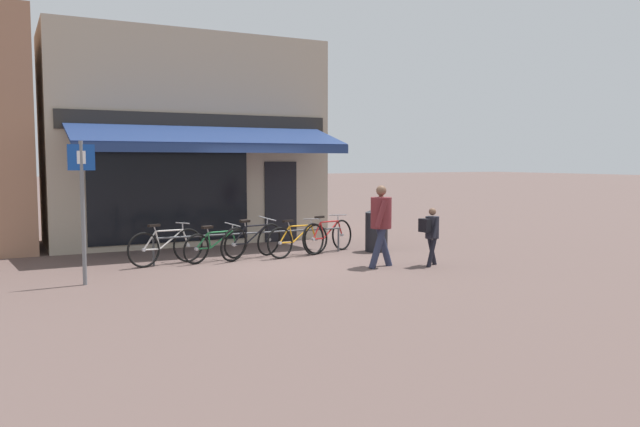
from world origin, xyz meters
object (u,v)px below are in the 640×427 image
object	(u,v)px
bicycle_red	(328,236)
parking_sign	(82,197)
pedestrian_adult	(381,218)
bicycle_green	(216,245)
bicycle_black	(252,241)
litter_bin	(376,230)
bicycle_silver	(166,246)
bicycle_orange	(298,240)
pedestrian_child	(431,230)

from	to	relation	value
bicycle_red	parking_sign	world-z (taller)	parking_sign
pedestrian_adult	bicycle_green	bearing A→B (deg)	153.26
bicycle_black	pedestrian_adult	distance (m)	2.96
bicycle_green	bicycle_black	xyz separation A→B (m)	(0.80, -0.00, 0.04)
pedestrian_adult	litter_bin	xyz separation A→B (m)	(1.09, 1.89, -0.48)
bicycle_black	bicycle_silver	bearing A→B (deg)	153.03
bicycle_red	litter_bin	xyz separation A→B (m)	(1.10, -0.36, 0.12)
bicycle_red	bicycle_orange	bearing A→B (deg)	171.97
pedestrian_child	bicycle_red	bearing A→B (deg)	102.79
pedestrian_child	litter_bin	distance (m)	2.26
bicycle_red	pedestrian_child	world-z (taller)	pedestrian_child
pedestrian_child	bicycle_green	bearing A→B (deg)	137.74
parking_sign	pedestrian_adult	bearing A→B (deg)	-8.22
bicycle_silver	bicycle_orange	xyz separation A→B (m)	(2.88, -0.22, -0.01)
bicycle_orange	pedestrian_child	xyz separation A→B (m)	(1.85, -2.38, 0.36)
bicycle_silver	bicycle_green	distance (m)	1.04
bicycle_red	pedestrian_adult	distance (m)	2.33
bicycle_red	litter_bin	world-z (taller)	litter_bin
bicycle_orange	pedestrian_child	size ratio (longest dim) A/B	1.42
bicycle_orange	litter_bin	bearing A→B (deg)	-17.66
bicycle_orange	pedestrian_child	world-z (taller)	pedestrian_child
bicycle_silver	pedestrian_child	world-z (taller)	pedestrian_child
pedestrian_child	litter_bin	world-z (taller)	pedestrian_child
bicycle_black	bicycle_orange	world-z (taller)	bicycle_black
bicycle_red	bicycle_green	bearing A→B (deg)	158.99
bicycle_silver	bicycle_black	size ratio (longest dim) A/B	0.97
bicycle_green	bicycle_red	world-z (taller)	bicycle_red
bicycle_orange	bicycle_silver	bearing A→B (deg)	161.94
pedestrian_adult	litter_bin	size ratio (longest dim) A/B	1.62
bicycle_black	bicycle_orange	xyz separation A→B (m)	(1.04, -0.15, -0.02)
litter_bin	parking_sign	distance (m)	6.75
bicycle_silver	bicycle_orange	world-z (taller)	bicycle_silver
bicycle_silver	pedestrian_adult	size ratio (longest dim) A/B	1.01
parking_sign	bicycle_orange	bearing A→B (deg)	14.88
bicycle_orange	bicycle_red	size ratio (longest dim) A/B	1.01
bicycle_orange	bicycle_red	world-z (taller)	bicycle_red
bicycle_red	pedestrian_child	bearing A→B (deg)	-92.06
bicycle_black	litter_bin	size ratio (longest dim) A/B	1.69
bicycle_green	parking_sign	distance (m)	3.31
pedestrian_adult	pedestrian_child	xyz separation A→B (m)	(0.97, -0.36, -0.27)
bicycle_green	bicycle_orange	bearing A→B (deg)	-24.46
bicycle_black	parking_sign	distance (m)	3.99
bicycle_orange	pedestrian_adult	xyz separation A→B (m)	(0.88, -2.02, 0.62)
bicycle_orange	parking_sign	xyz separation A→B (m)	(-4.61, -1.23, 1.13)
bicycle_red	bicycle_silver	bearing A→B (deg)	157.48
litter_bin	bicycle_silver	bearing A→B (deg)	175.89
pedestrian_child	bicycle_silver	bearing A→B (deg)	143.40
bicycle_black	bicycle_green	bearing A→B (deg)	155.09
bicycle_silver	bicycle_green	size ratio (longest dim) A/B	1.04
pedestrian_adult	bicycle_red	bearing A→B (deg)	102.18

